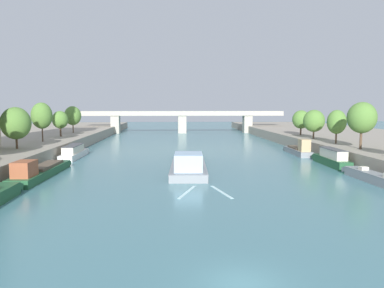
# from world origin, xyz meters

# --- Properties ---
(ground_plane) EXTENTS (400.00, 400.00, 0.00)m
(ground_plane) POSITION_xyz_m (0.00, 0.00, 0.00)
(ground_plane) COLOR teal
(barge_midriver) EXTENTS (5.85, 24.62, 3.11)m
(barge_midriver) POSITION_xyz_m (-1.16, 34.85, 0.90)
(barge_midriver) COLOR gray
(barge_midriver) RESTS_ON ground
(wake_behind_barge) EXTENTS (5.59, 6.03, 0.03)m
(wake_behind_barge) POSITION_xyz_m (-0.15, 20.12, 0.01)
(wake_behind_barge) COLOR silver
(wake_behind_barge) RESTS_ON ground
(moored_boat_left_midway) EXTENTS (2.99, 16.49, 2.81)m
(moored_boat_left_midway) POSITION_xyz_m (-20.42, 29.23, 0.84)
(moored_boat_left_midway) COLOR #235633
(moored_boat_left_midway) RESTS_ON ground
(moored_boat_left_near) EXTENTS (2.46, 12.60, 2.31)m
(moored_boat_left_near) POSITION_xyz_m (-20.87, 47.28, 0.96)
(moored_boat_left_near) COLOR silver
(moored_boat_left_near) RESTS_ON ground
(moored_boat_right_far) EXTENTS (2.21, 11.59, 2.22)m
(moored_boat_right_far) POSITION_xyz_m (20.55, 24.13, 0.60)
(moored_boat_right_far) COLOR gray
(moored_boat_right_far) RESTS_ON ground
(moored_boat_right_lone) EXTENTS (2.34, 11.34, 2.65)m
(moored_boat_right_lone) POSITION_xyz_m (20.98, 36.44, 1.11)
(moored_boat_right_lone) COLOR #235633
(moored_boat_right_lone) RESTS_ON ground
(moored_boat_right_second) EXTENTS (2.62, 11.60, 3.18)m
(moored_boat_right_second) POSITION_xyz_m (20.37, 49.26, 0.91)
(moored_boat_right_second) COLOR gray
(moored_boat_right_second) RESTS_ON ground
(tree_left_distant) EXTENTS (4.58, 4.58, 6.59)m
(tree_left_distant) POSITION_xyz_m (-28.06, 40.97, 6.42)
(tree_left_distant) COLOR brown
(tree_left_distant) RESTS_ON quay_left
(tree_left_midway) EXTENTS (3.88, 3.88, 7.43)m
(tree_left_midway) POSITION_xyz_m (-28.09, 52.60, 7.32)
(tree_left_midway) COLOR brown
(tree_left_midway) RESTS_ON quay_left
(tree_left_third) EXTENTS (3.47, 3.47, 5.69)m
(tree_left_third) POSITION_xyz_m (-28.33, 64.67, 6.11)
(tree_left_third) COLOR brown
(tree_left_third) RESTS_ON quay_left
(tree_left_past_mid) EXTENTS (4.19, 4.19, 6.76)m
(tree_left_past_mid) POSITION_xyz_m (-28.68, 76.35, 6.73)
(tree_left_past_mid) COLOR brown
(tree_left_past_mid) RESTS_ON quay_left
(tree_right_past_mid) EXTENTS (4.43, 4.43, 7.37)m
(tree_right_past_mid) POSITION_xyz_m (26.06, 37.56, 7.30)
(tree_right_past_mid) COLOR brown
(tree_right_past_mid) RESTS_ON quay_right
(tree_right_end_of_row) EXTENTS (3.40, 3.40, 6.07)m
(tree_right_end_of_row) POSITION_xyz_m (26.06, 46.12, 6.28)
(tree_right_end_of_row) COLOR brown
(tree_right_end_of_row) RESTS_ON quay_right
(tree_right_third) EXTENTS (4.33, 4.33, 6.00)m
(tree_right_third) POSITION_xyz_m (25.80, 55.93, 6.09)
(tree_right_third) COLOR brown
(tree_right_third) RESTS_ON quay_right
(tree_right_far) EXTENTS (4.00, 4.00, 5.80)m
(tree_right_far) POSITION_xyz_m (26.52, 65.41, 6.04)
(tree_right_far) COLOR brown
(tree_right_far) RESTS_ON quay_right
(bridge_far) EXTENTS (69.22, 4.40, 7.47)m
(bridge_far) POSITION_xyz_m (0.00, 106.80, 4.86)
(bridge_far) COLOR #ADA899
(bridge_far) RESTS_ON ground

